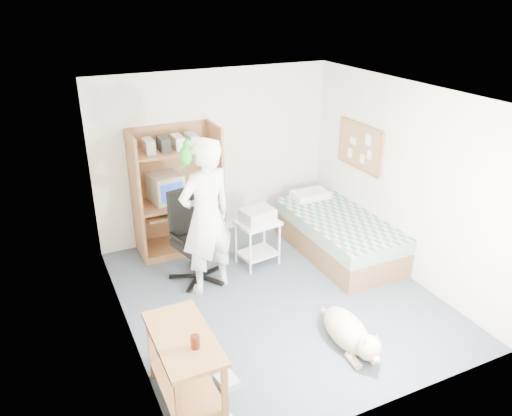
{
  "coord_description": "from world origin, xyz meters",
  "views": [
    {
      "loc": [
        -2.47,
        -4.64,
        3.53
      ],
      "look_at": [
        -0.09,
        0.4,
        1.05
      ],
      "focal_mm": 35.0,
      "sensor_mm": 36.0,
      "label": 1
    }
  ],
  "objects_px": {
    "bed": "(338,234)",
    "person": "(206,217)",
    "office_chair": "(195,248)",
    "computer_hutch": "(177,196)",
    "dog": "(350,332)",
    "side_desk": "(185,360)",
    "printer_cart": "(258,236)"
  },
  "relations": [
    {
      "from": "side_desk",
      "to": "printer_cart",
      "type": "bearing_deg",
      "value": 50.25
    },
    {
      "from": "computer_hutch",
      "to": "dog",
      "type": "bearing_deg",
      "value": -71.99
    },
    {
      "from": "office_chair",
      "to": "person",
      "type": "relative_size",
      "value": 0.6
    },
    {
      "from": "computer_hutch",
      "to": "person",
      "type": "height_order",
      "value": "person"
    },
    {
      "from": "dog",
      "to": "printer_cart",
      "type": "bearing_deg",
      "value": 97.22
    },
    {
      "from": "person",
      "to": "dog",
      "type": "bearing_deg",
      "value": 104.32
    },
    {
      "from": "computer_hutch",
      "to": "side_desk",
      "type": "distance_m",
      "value": 3.08
    },
    {
      "from": "dog",
      "to": "printer_cart",
      "type": "distance_m",
      "value": 2.02
    },
    {
      "from": "bed",
      "to": "office_chair",
      "type": "distance_m",
      "value": 2.08
    },
    {
      "from": "dog",
      "to": "printer_cart",
      "type": "height_order",
      "value": "printer_cart"
    },
    {
      "from": "dog",
      "to": "printer_cart",
      "type": "xyz_separation_m",
      "value": [
        -0.13,
        2.0,
        0.24
      ]
    },
    {
      "from": "bed",
      "to": "person",
      "type": "xyz_separation_m",
      "value": [
        -1.99,
        -0.08,
        0.7
      ]
    },
    {
      "from": "side_desk",
      "to": "printer_cart",
      "type": "distance_m",
      "value": 2.62
    },
    {
      "from": "computer_hutch",
      "to": "dog",
      "type": "xyz_separation_m",
      "value": [
        0.95,
        -2.93,
        -0.64
      ]
    },
    {
      "from": "computer_hutch",
      "to": "bed",
      "type": "height_order",
      "value": "computer_hutch"
    },
    {
      "from": "dog",
      "to": "side_desk",
      "type": "bearing_deg",
      "value": -176.03
    },
    {
      "from": "computer_hutch",
      "to": "side_desk",
      "type": "bearing_deg",
      "value": -106.14
    },
    {
      "from": "office_chair",
      "to": "person",
      "type": "height_order",
      "value": "person"
    },
    {
      "from": "side_desk",
      "to": "office_chair",
      "type": "bearing_deg",
      "value": 68.89
    },
    {
      "from": "computer_hutch",
      "to": "side_desk",
      "type": "relative_size",
      "value": 1.8
    },
    {
      "from": "computer_hutch",
      "to": "office_chair",
      "type": "height_order",
      "value": "computer_hutch"
    },
    {
      "from": "person",
      "to": "dog",
      "type": "relative_size",
      "value": 1.77
    },
    {
      "from": "computer_hutch",
      "to": "office_chair",
      "type": "distance_m",
      "value": 0.98
    },
    {
      "from": "computer_hutch",
      "to": "office_chair",
      "type": "relative_size",
      "value": 1.51
    },
    {
      "from": "office_chair",
      "to": "dog",
      "type": "bearing_deg",
      "value": -78.01
    },
    {
      "from": "dog",
      "to": "person",
      "type": "bearing_deg",
      "value": 122.41
    },
    {
      "from": "person",
      "to": "printer_cart",
      "type": "bearing_deg",
      "value": -175.42
    },
    {
      "from": "bed",
      "to": "dog",
      "type": "relative_size",
      "value": 1.8
    },
    {
      "from": "computer_hutch",
      "to": "printer_cart",
      "type": "distance_m",
      "value": 1.3
    },
    {
      "from": "office_chair",
      "to": "bed",
      "type": "bearing_deg",
      "value": -20.8
    },
    {
      "from": "bed",
      "to": "person",
      "type": "height_order",
      "value": "person"
    },
    {
      "from": "computer_hutch",
      "to": "dog",
      "type": "distance_m",
      "value": 3.14
    }
  ]
}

